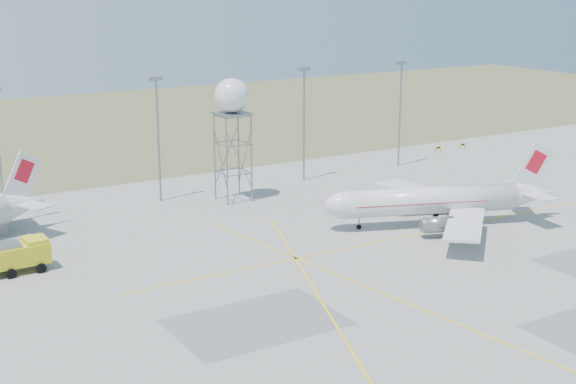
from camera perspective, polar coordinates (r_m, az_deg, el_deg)
ground at (r=87.23m, az=14.50°, el=-9.63°), size 400.00×400.00×0.00m
grass_strip at (r=206.17m, az=-14.29°, el=4.48°), size 400.00×120.00×0.03m
mast_b at (r=131.94m, az=-9.23°, el=4.45°), size 2.20×0.50×20.50m
mast_c at (r=144.51m, az=1.15°, el=5.53°), size 2.20×0.50×20.50m
mast_d at (r=157.21m, az=7.99°, el=6.15°), size 2.20×0.50×20.50m
taxi_sign_near at (r=173.63m, az=10.64°, el=3.10°), size 1.60×0.17×1.20m
taxi_sign_far at (r=178.29m, az=12.32°, el=3.32°), size 1.60×0.17×1.20m
airliner_main at (r=120.81m, az=10.43°, el=-0.64°), size 34.49×32.43×12.10m
radar_tower at (r=131.10m, az=-3.97°, el=4.23°), size 5.60×5.60×20.26m
fire_truck at (r=105.58m, az=-19.22°, el=-4.50°), size 10.34×4.26×4.11m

